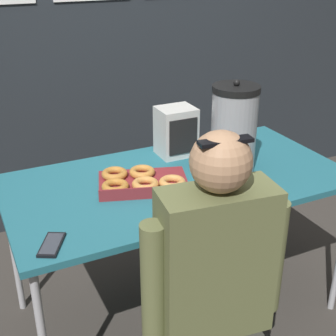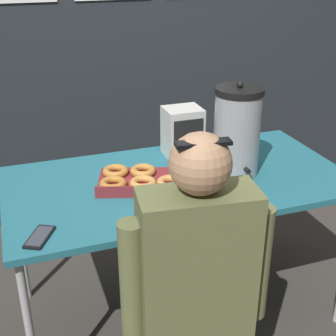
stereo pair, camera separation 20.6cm
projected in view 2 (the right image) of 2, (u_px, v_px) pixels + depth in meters
ground_plane at (177, 308)px, 2.43m from camera, size 12.00×12.00×0.00m
back_wall at (112, 18)px, 2.89m from camera, size 6.00×0.11×2.60m
folding_table at (178, 187)px, 2.13m from camera, size 1.53×0.79×0.75m
donut_box at (139, 180)px, 2.05m from camera, size 0.45×0.37×0.05m
coffee_urn at (237, 132)px, 2.07m from camera, size 0.21×0.24×0.43m
cell_phone at (40, 237)px, 1.67m from camera, size 0.13×0.16×0.01m
space_heater at (183, 132)px, 2.30m from camera, size 0.18×0.16×0.24m
person_seated at (196, 300)px, 1.64m from camera, size 0.52×0.25×1.20m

